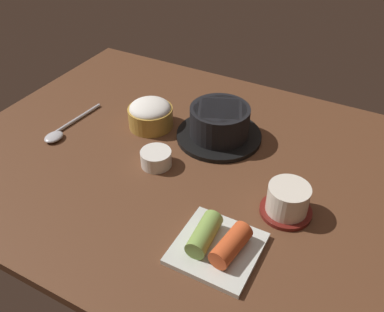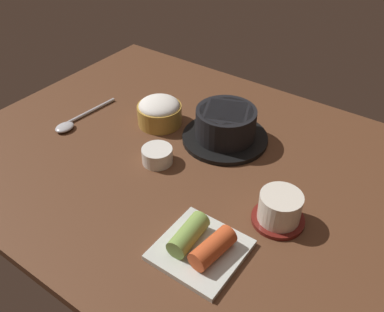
{
  "view_description": "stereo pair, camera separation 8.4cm",
  "coord_description": "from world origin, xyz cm",
  "px_view_note": "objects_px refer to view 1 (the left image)",
  "views": [
    {
      "loc": [
        33.16,
        -59.92,
        56.9
      ],
      "look_at": [
        2.0,
        -2.0,
        5.0
      ],
      "focal_mm": 38.73,
      "sensor_mm": 36.0,
      "label": 1
    },
    {
      "loc": [
        40.26,
        -55.5,
        56.9
      ],
      "look_at": [
        2.0,
        -2.0,
        5.0
      ],
      "focal_mm": 38.73,
      "sensor_mm": 36.0,
      "label": 2
    }
  ],
  "objects_px": {
    "banchan_cup_center": "(156,158)",
    "kimchi_plate": "(217,244)",
    "tea_cup_with_saucer": "(288,201)",
    "spoon": "(61,131)",
    "rice_bowl": "(150,114)",
    "stone_pot": "(219,124)"
  },
  "relations": [
    {
      "from": "rice_bowl",
      "to": "banchan_cup_center",
      "type": "bearing_deg",
      "value": -53.0
    },
    {
      "from": "kimchi_plate",
      "to": "spoon",
      "type": "xyz_separation_m",
      "value": [
        -0.46,
        0.14,
        -0.01
      ]
    },
    {
      "from": "stone_pot",
      "to": "banchan_cup_center",
      "type": "xyz_separation_m",
      "value": [
        -0.07,
        -0.15,
        -0.02
      ]
    },
    {
      "from": "rice_bowl",
      "to": "spoon",
      "type": "distance_m",
      "value": 0.21
    },
    {
      "from": "spoon",
      "to": "kimchi_plate",
      "type": "bearing_deg",
      "value": -16.44
    },
    {
      "from": "rice_bowl",
      "to": "tea_cup_with_saucer",
      "type": "xyz_separation_m",
      "value": [
        0.37,
        -0.12,
        -0.0
      ]
    },
    {
      "from": "rice_bowl",
      "to": "kimchi_plate",
      "type": "xyz_separation_m",
      "value": [
        0.3,
        -0.26,
        -0.02
      ]
    },
    {
      "from": "stone_pot",
      "to": "tea_cup_with_saucer",
      "type": "relative_size",
      "value": 2.02
    },
    {
      "from": "stone_pot",
      "to": "kimchi_plate",
      "type": "xyz_separation_m",
      "value": [
        0.14,
        -0.29,
        -0.02
      ]
    },
    {
      "from": "rice_bowl",
      "to": "tea_cup_with_saucer",
      "type": "relative_size",
      "value": 1.1
    },
    {
      "from": "stone_pot",
      "to": "kimchi_plate",
      "type": "height_order",
      "value": "stone_pot"
    },
    {
      "from": "rice_bowl",
      "to": "tea_cup_with_saucer",
      "type": "height_order",
      "value": "rice_bowl"
    },
    {
      "from": "kimchi_plate",
      "to": "rice_bowl",
      "type": "bearing_deg",
      "value": 138.73
    },
    {
      "from": "banchan_cup_center",
      "to": "kimchi_plate",
      "type": "height_order",
      "value": "kimchi_plate"
    },
    {
      "from": "spoon",
      "to": "stone_pot",
      "type": "bearing_deg",
      "value": 25.67
    },
    {
      "from": "stone_pot",
      "to": "kimchi_plate",
      "type": "distance_m",
      "value": 0.32
    },
    {
      "from": "rice_bowl",
      "to": "banchan_cup_center",
      "type": "xyz_separation_m",
      "value": [
        0.09,
        -0.12,
        -0.02
      ]
    },
    {
      "from": "stone_pot",
      "to": "rice_bowl",
      "type": "bearing_deg",
      "value": -168.59
    },
    {
      "from": "banchan_cup_center",
      "to": "spoon",
      "type": "bearing_deg",
      "value": -178.4
    },
    {
      "from": "stone_pot",
      "to": "spoon",
      "type": "xyz_separation_m",
      "value": [
        -0.33,
        -0.16,
        -0.03
      ]
    },
    {
      "from": "tea_cup_with_saucer",
      "to": "spoon",
      "type": "distance_m",
      "value": 0.53
    },
    {
      "from": "stone_pot",
      "to": "tea_cup_with_saucer",
      "type": "xyz_separation_m",
      "value": [
        0.21,
        -0.15,
        -0.01
      ]
    }
  ]
}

